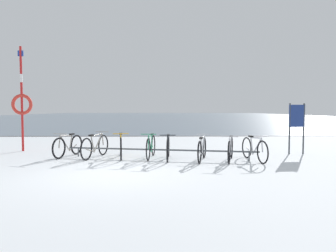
# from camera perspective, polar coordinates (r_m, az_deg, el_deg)

# --- Properties ---
(ground) EXTENTS (80.00, 132.00, 0.08)m
(ground) POSITION_cam_1_polar(r_m,az_deg,el_deg) (60.91, -2.10, 1.69)
(ground) COLOR silver
(bike_rack) EXTENTS (5.84, 1.14, 0.31)m
(bike_rack) POSITION_cam_1_polar(r_m,az_deg,el_deg) (9.24, -1.61, -4.58)
(bike_rack) COLOR #4C5156
(bike_rack) RESTS_ON ground
(bicycle_0) EXTENTS (0.60, 1.57, 0.78)m
(bicycle_0) POSITION_cam_1_polar(r_m,az_deg,el_deg) (10.17, -18.43, -3.59)
(bicycle_0) COLOR black
(bicycle_0) RESTS_ON ground
(bicycle_1) EXTENTS (0.61, 1.71, 0.80)m
(bicycle_1) POSITION_cam_1_polar(r_m,az_deg,el_deg) (9.73, -13.62, -3.74)
(bicycle_1) COLOR black
(bicycle_1) RESTS_ON ground
(bicycle_2) EXTENTS (0.46, 1.77, 0.80)m
(bicycle_2) POSITION_cam_1_polar(r_m,az_deg,el_deg) (9.58, -8.94, -3.79)
(bicycle_2) COLOR black
(bicycle_2) RESTS_ON ground
(bicycle_3) EXTENTS (0.46, 1.69, 0.79)m
(bicycle_3) POSITION_cam_1_polar(r_m,az_deg,el_deg) (9.39, -3.27, -3.91)
(bicycle_3) COLOR black
(bicycle_3) RESTS_ON ground
(bicycle_4) EXTENTS (0.46, 1.68, 0.79)m
(bicycle_4) POSITION_cam_1_polar(r_m,az_deg,el_deg) (9.10, 0.01, -4.15)
(bicycle_4) COLOR black
(bicycle_4) RESTS_ON ground
(bicycle_5) EXTENTS (0.58, 1.65, 0.77)m
(bicycle_5) POSITION_cam_1_polar(r_m,az_deg,el_deg) (8.93, 6.48, -4.37)
(bicycle_5) COLOR black
(bicycle_5) RESTS_ON ground
(bicycle_6) EXTENTS (0.62, 1.66, 0.77)m
(bicycle_6) POSITION_cam_1_polar(r_m,az_deg,el_deg) (9.01, 11.76, -4.33)
(bicycle_6) COLOR black
(bicycle_6) RESTS_ON ground
(bicycle_7) EXTENTS (0.46, 1.68, 0.77)m
(bicycle_7) POSITION_cam_1_polar(r_m,az_deg,el_deg) (9.22, 16.04, -4.21)
(bicycle_7) COLOR black
(bicycle_7) RESTS_ON ground
(info_sign) EXTENTS (0.55, 0.08, 1.73)m
(info_sign) POSITION_cam_1_polar(r_m,az_deg,el_deg) (11.07, 23.24, 1.01)
(info_sign) COLOR #33383D
(info_sign) RESTS_ON ground
(rescue_post) EXTENTS (0.76, 0.12, 3.77)m
(rescue_post) POSITION_cam_1_polar(r_m,az_deg,el_deg) (12.10, -25.98, 4.15)
(rescue_post) COLOR red
(rescue_post) RESTS_ON ground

